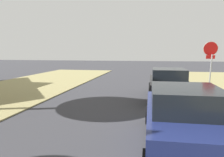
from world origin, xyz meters
TOP-DOWN VIEW (x-y plane):
  - stop_sign_far at (4.71, 16.03)m, footprint 0.81×0.55m
  - parked_sedan_navy at (2.37, 8.49)m, footprint 2.01×4.43m
  - parked_sedan_black at (2.34, 14.33)m, footprint 2.01×4.43m

SIDE VIEW (x-z plane):
  - parked_sedan_navy at x=2.37m, z-range -0.06..1.51m
  - parked_sedan_black at x=2.34m, z-range -0.06..1.51m
  - stop_sign_far at x=4.71m, z-range 0.70..3.64m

